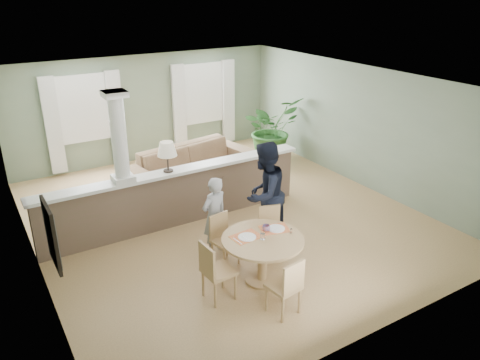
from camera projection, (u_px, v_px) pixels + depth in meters
ground at (224, 216)px, 9.39m from camera, size 8.00×8.00×0.00m
room_shell at (206, 121)px, 9.16m from camera, size 7.02×8.02×2.71m
pony_wall at (173, 191)px, 8.80m from camera, size 5.32×0.38×2.70m
sofa at (193, 166)px, 10.74m from camera, size 3.13×1.63×0.87m
houseplant at (271, 129)px, 12.15m from camera, size 1.68×1.52×1.64m
dining_table at (263, 247)px, 7.12m from camera, size 1.26×1.26×0.86m
chair_far_boy at (223, 237)px, 7.67m from camera, size 0.44×0.44×0.85m
chair_far_man at (271, 229)px, 7.92m from camera, size 0.49×0.49×0.86m
chair_near at (287, 285)px, 6.41m from camera, size 0.45×0.45×0.89m
chair_side at (214, 269)px, 6.72m from camera, size 0.45×0.45×0.94m
child_person at (214, 216)px, 7.85m from camera, size 0.58×0.45×1.40m
man_person at (264, 194)px, 8.09m from camera, size 1.12×1.02×1.88m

